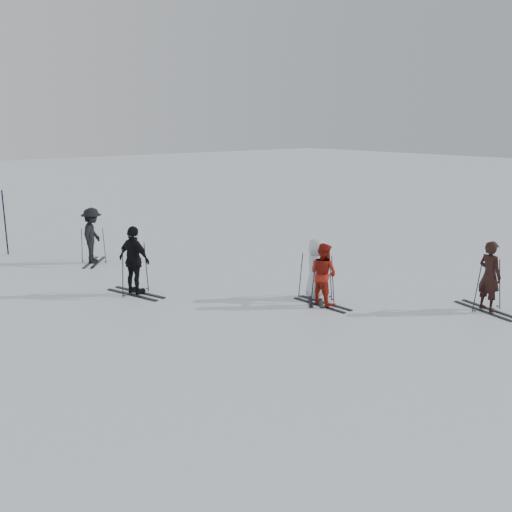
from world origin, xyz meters
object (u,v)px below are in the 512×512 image
(skier_near_dark, at_px, (489,277))
(skier_red, at_px, (323,275))
(skier_grey, at_px, (316,269))
(skier_uphill_far, at_px, (92,236))
(piste_marker, at_px, (5,223))
(skier_uphill_left, at_px, (134,261))

(skier_near_dark, relative_size, skier_red, 1.10)
(skier_grey, xyz_separation_m, skier_uphill_far, (-2.81, 7.14, 0.11))
(skier_near_dark, bearing_deg, piste_marker, 39.51)
(skier_grey, bearing_deg, skier_uphill_left, 89.07)
(skier_grey, bearing_deg, skier_near_dark, -100.54)
(skier_red, height_order, skier_uphill_far, skier_uphill_far)
(skier_red, height_order, skier_grey, same)
(skier_near_dark, xyz_separation_m, skier_uphill_far, (-5.28, 10.44, 0.04))
(skier_uphill_left, bearing_deg, skier_grey, -149.39)
(skier_grey, height_order, skier_uphill_left, skier_uphill_left)
(skier_uphill_far, bearing_deg, skier_near_dark, -114.22)
(skier_red, height_order, piste_marker, piste_marker)
(skier_near_dark, height_order, piste_marker, piste_marker)
(skier_near_dark, xyz_separation_m, skier_uphill_left, (-5.86, 6.52, 0.05))
(piste_marker, bearing_deg, skier_uphill_far, -59.47)
(skier_near_dark, xyz_separation_m, skier_red, (-2.71, 2.81, -0.07))
(skier_uphill_far, xyz_separation_m, piste_marker, (-1.77, 2.99, 0.22))
(skier_uphill_left, xyz_separation_m, skier_uphill_far, (0.58, 3.92, -0.02))
(skier_uphill_left, bearing_deg, skier_red, -155.53)
(skier_red, distance_m, skier_uphill_left, 4.87)
(skier_uphill_left, xyz_separation_m, piste_marker, (-1.19, 6.91, 0.20))
(skier_near_dark, xyz_separation_m, skier_grey, (-2.47, 3.30, -0.07))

